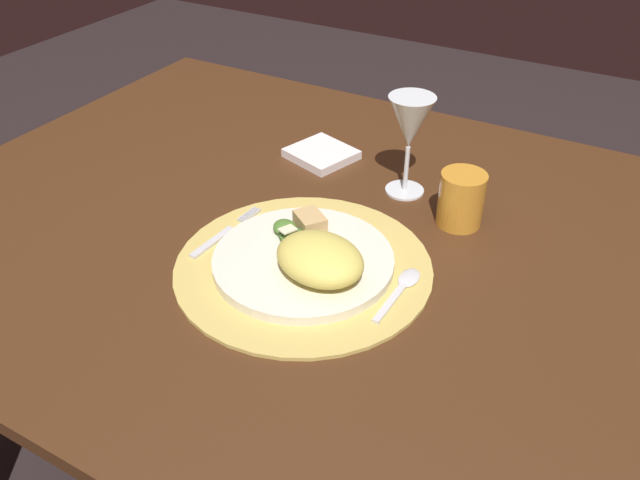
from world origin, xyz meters
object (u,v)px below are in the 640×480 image
at_px(napkin, 321,154).
at_px(dining_table, 307,284).
at_px(spoon, 404,285).
at_px(amber_tumbler, 461,199).
at_px(fork, 223,234).
at_px(dinner_plate, 303,261).
at_px(wine_glass, 410,125).

bearing_deg(napkin, dining_table, -66.83).
xyz_separation_m(dining_table, spoon, (0.20, -0.08, 0.14)).
height_order(napkin, amber_tumbler, amber_tumbler).
bearing_deg(fork, dinner_plate, -1.19).
distance_m(dinner_plate, amber_tumbler, 0.28).
xyz_separation_m(fork, wine_glass, (0.19, 0.27, 0.12)).
relative_size(dining_table, wine_glass, 7.58).
bearing_deg(dining_table, spoon, -20.57).
distance_m(dinner_plate, wine_glass, 0.30).
height_order(dining_table, amber_tumbler, amber_tumbler).
bearing_deg(dinner_plate, wine_glass, 81.34).
distance_m(napkin, wine_glass, 0.23).
height_order(wine_glass, amber_tumbler, wine_glass).
distance_m(spoon, wine_glass, 0.30).
bearing_deg(fork, dining_table, 47.37).
height_order(dinner_plate, wine_glass, wine_glass).
relative_size(spoon, napkin, 1.18).
height_order(dinner_plate, napkin, dinner_plate).
bearing_deg(dinner_plate, dining_table, 118.47).
bearing_deg(wine_glass, dinner_plate, -98.66).
relative_size(dinner_plate, fork, 1.67).
relative_size(dinner_plate, napkin, 2.39).
relative_size(dining_table, fork, 8.34).
bearing_deg(dining_table, napkin, 113.17).
xyz_separation_m(napkin, amber_tumbler, (0.30, -0.08, 0.04)).
distance_m(dinner_plate, spoon, 0.15).
distance_m(fork, spoon, 0.30).
height_order(dinner_plate, spoon, dinner_plate).
xyz_separation_m(dinner_plate, amber_tumbler, (0.16, 0.23, 0.03)).
bearing_deg(fork, spoon, 4.49).
bearing_deg(napkin, wine_glass, -10.93).
relative_size(dining_table, amber_tumbler, 14.84).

